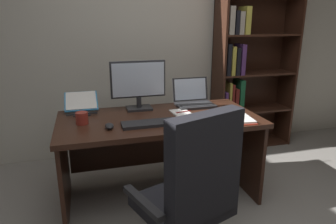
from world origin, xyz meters
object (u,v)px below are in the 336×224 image
at_px(keyboard, 149,123).
at_px(office_chair, 190,204).
at_px(laptop, 194,100).
at_px(notepad, 181,113).
at_px(computer_mouse, 109,126).
at_px(monitor, 138,85).
at_px(open_binder, 223,119).
at_px(reading_stand_with_book, 81,103).
at_px(desk, 157,136).
at_px(bookshelf, 246,60).
at_px(pen, 183,112).
at_px(coffee_mug, 82,118).

bearing_deg(keyboard, office_chair, -80.44).
bearing_deg(laptop, notepad, -130.48).
distance_m(computer_mouse, notepad, 0.66).
distance_m(monitor, open_binder, 0.79).
bearing_deg(notepad, reading_stand_with_book, 160.44).
xyz_separation_m(keyboard, reading_stand_with_book, (-0.49, 0.51, 0.06)).
height_order(desk, computer_mouse, computer_mouse).
xyz_separation_m(bookshelf, computer_mouse, (-1.66, -1.03, -0.29)).
relative_size(bookshelf, computer_mouse, 21.36).
xyz_separation_m(pen, coffee_mug, (-0.83, -0.06, 0.03)).
relative_size(desk, coffee_mug, 17.42).
bearing_deg(desk, office_chair, -90.52).
distance_m(office_chair, monitor, 1.21).
height_order(bookshelf, pen, bookshelf).
distance_m(monitor, computer_mouse, 0.57).
xyz_separation_m(desk, open_binder, (0.47, -0.30, 0.21)).
height_order(office_chair, monitor, monitor).
bearing_deg(pen, coffee_mug, -176.15).
bearing_deg(pen, keyboard, -147.62).
relative_size(keyboard, coffee_mug, 4.50).
xyz_separation_m(bookshelf, coffee_mug, (-1.86, -0.87, -0.27)).
bearing_deg(open_binder, office_chair, -123.18).
height_order(open_binder, coffee_mug, coffee_mug).
distance_m(computer_mouse, reading_stand_with_book, 0.55).
bearing_deg(coffee_mug, notepad, 3.94).
xyz_separation_m(bookshelf, reading_stand_with_book, (-1.86, -0.52, -0.24)).
bearing_deg(keyboard, open_binder, -4.87).
bearing_deg(laptop, reading_stand_with_book, 176.36).
distance_m(desk, pen, 0.31).
relative_size(office_chair, monitor, 2.15).
bearing_deg(monitor, computer_mouse, -124.27).
relative_size(desk, keyboard, 3.87).
bearing_deg(desk, bookshelf, 32.21).
relative_size(monitor, keyboard, 1.15).
bearing_deg(open_binder, keyboard, -179.36).
height_order(computer_mouse, reading_stand_with_book, reading_stand_with_book).
height_order(monitor, pen, monitor).
xyz_separation_m(bookshelf, open_binder, (-0.78, -1.08, -0.30)).
height_order(office_chair, notepad, office_chair).
bearing_deg(bookshelf, laptop, -145.24).
bearing_deg(open_binder, desk, 153.27).
bearing_deg(notepad, monitor, 145.45).
bearing_deg(laptop, open_binder, -81.83).
bearing_deg(coffee_mug, laptop, 15.63).
bearing_deg(reading_stand_with_book, coffee_mug, -89.85).
bearing_deg(keyboard, bookshelf, 37.10).
relative_size(bookshelf, notepad, 10.58).
bearing_deg(office_chair, open_binder, 31.28).
height_order(computer_mouse, pen, computer_mouse).
distance_m(office_chair, notepad, 0.94).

